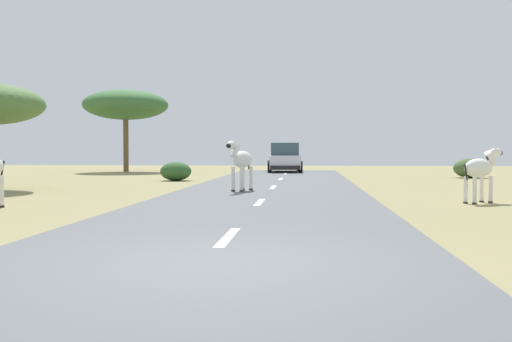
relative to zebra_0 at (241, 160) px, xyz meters
name	(u,v)px	position (x,y,z in m)	size (l,w,h in m)	color
ground_plane	(222,267)	(1.12, -12.09, -1.04)	(90.00, 90.00, 0.00)	#8E8456
road	(205,265)	(0.92, -12.09, -1.01)	(6.00, 64.00, 0.05)	#56595B
lane_markings	(188,281)	(0.92, -13.09, -0.99)	(0.16, 56.00, 0.01)	silver
zebra_0	(241,160)	(0.00, 0.00, 0.00)	(0.82, 1.70, 1.66)	silver
zebra_2	(481,169)	(6.53, -3.27, -0.16)	(1.33, 1.16, 1.48)	silver
car_0	(285,159)	(0.77, 16.96, -0.19)	(2.19, 4.43, 1.74)	silver
tree_2	(126,105)	(-9.19, 17.50, 3.12)	(5.28, 5.28, 5.10)	brown
bush_0	(176,171)	(-3.69, 7.04, -0.62)	(1.38, 1.24, 0.83)	#2D5628
bush_2	(171,169)	(-5.40, 13.49, -0.75)	(0.95, 0.85, 0.57)	#4C7038
bush_4	(470,168)	(10.05, 10.91, -0.57)	(1.57, 1.41, 0.94)	#425B2D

